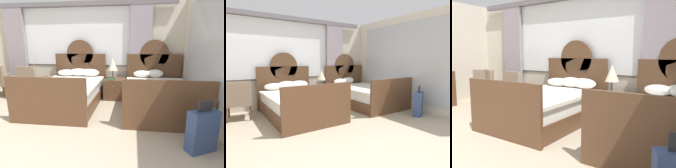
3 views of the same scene
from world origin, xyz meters
The scene contains 9 objects.
wall_back_window centered at (0.00, 4.00, 1.44)m, with size 6.27×0.22×2.70m.
bed_near_window centered at (0.14, 2.83, 0.35)m, with size 1.54×2.25×1.63m.
bed_near_mirror centered at (2.31, 2.81, 0.34)m, with size 1.54×2.25×1.63m.
nightstand_between_beds centered at (1.23, 3.46, 0.28)m, with size 0.57×0.59×0.56m.
table_lamp_on_nightstand centered at (1.17, 3.47, 0.96)m, with size 0.27×0.27×0.57m.
book_on_nightstand centered at (1.14, 3.34, 0.58)m, with size 0.18×0.26×0.03m.
armchair_by_window_left centered at (-1.14, 3.27, 0.50)m, with size 0.66×0.66×0.91m.
armchair_by_window_centre centered at (-1.98, 3.28, 0.50)m, with size 0.75×0.75×0.91m.
suitcase_on_floor centered at (2.70, 1.16, 0.31)m, with size 0.46×0.35×0.76m.
Camera 1 is at (1.71, -1.15, 1.49)m, focal length 27.23 mm.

